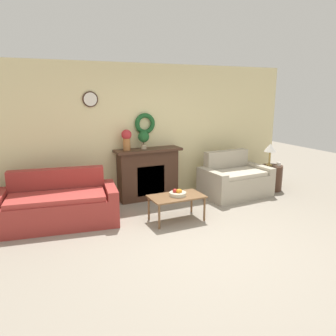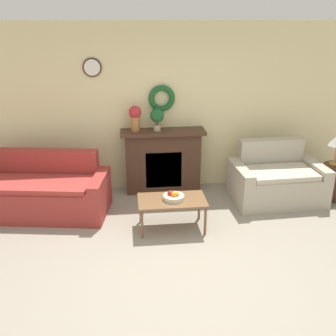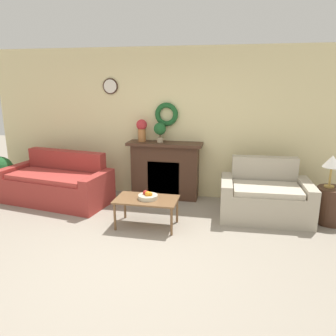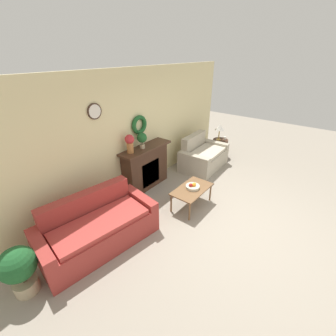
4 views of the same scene
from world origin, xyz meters
name	(u,v)px [view 1 (image 1 of 4)]	position (x,y,z in m)	size (l,w,h in m)	color
ground_plane	(208,244)	(0.00, 0.00, 0.00)	(16.00, 16.00, 0.00)	gray
wall_back	(143,132)	(0.00, 2.53, 1.35)	(6.80, 0.16, 2.70)	beige
fireplace	(148,174)	(0.01, 2.32, 0.53)	(1.35, 0.41, 1.05)	#42281C
couch_left	(58,206)	(-1.84, 1.71, 0.32)	(2.02, 1.16, 0.88)	#9E332D
loveseat_right	(234,180)	(1.75, 1.76, 0.32)	(1.42, 0.95, 0.91)	#B2A893
coffee_table	(177,198)	(0.01, 1.02, 0.39)	(0.92, 0.53, 0.44)	brown
fruit_bowl	(178,193)	(0.03, 1.02, 0.48)	(0.29, 0.29, 0.12)	beige
side_table_by_loveseat	(271,178)	(2.73, 1.72, 0.28)	(0.46, 0.46, 0.56)	#42281C
table_lamp	(270,148)	(2.68, 1.76, 0.94)	(0.27, 0.27, 0.49)	#B28E42
mug	(279,164)	(2.84, 1.64, 0.60)	(0.09, 0.09, 0.08)	silver
vase_on_mantel_left	(127,138)	(-0.43, 2.32, 1.28)	(0.20, 0.20, 0.40)	#AD6B38
potted_plant_on_mantel	(144,138)	(-0.08, 2.30, 1.27)	(0.22, 0.22, 0.35)	tan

